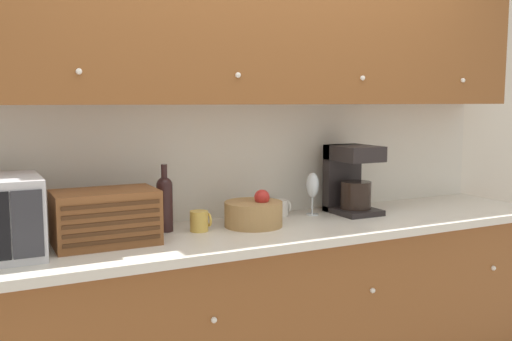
{
  "coord_description": "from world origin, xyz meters",
  "views": [
    {
      "loc": [
        -1.27,
        -2.73,
        1.52
      ],
      "look_at": [
        0.0,
        -0.22,
        1.18
      ],
      "focal_mm": 40.0,
      "sensor_mm": 36.0,
      "label": 1
    }
  ],
  "objects_px": {
    "mug_blue_second": "(281,207)",
    "coffee_maker": "(351,178)",
    "fruit_basket": "(254,213)",
    "mug": "(200,221)",
    "wine_glass": "(313,186)",
    "wine_bottle": "(165,201)",
    "bread_box": "(105,217)"
  },
  "relations": [
    {
      "from": "mug_blue_second",
      "to": "coffee_maker",
      "type": "height_order",
      "value": "coffee_maker"
    },
    {
      "from": "mug_blue_second",
      "to": "fruit_basket",
      "type": "bearing_deg",
      "value": -145.33
    },
    {
      "from": "mug",
      "to": "fruit_basket",
      "type": "xyz_separation_m",
      "value": [
        0.28,
        -0.02,
        0.02
      ]
    },
    {
      "from": "fruit_basket",
      "to": "mug_blue_second",
      "type": "height_order",
      "value": "fruit_basket"
    },
    {
      "from": "fruit_basket",
      "to": "wine_glass",
      "type": "relative_size",
      "value": 1.24
    },
    {
      "from": "wine_bottle",
      "to": "mug_blue_second",
      "type": "height_order",
      "value": "wine_bottle"
    },
    {
      "from": "wine_bottle",
      "to": "fruit_basket",
      "type": "distance_m",
      "value": 0.44
    },
    {
      "from": "mug",
      "to": "coffee_maker",
      "type": "relative_size",
      "value": 0.26
    },
    {
      "from": "wine_glass",
      "to": "coffee_maker",
      "type": "xyz_separation_m",
      "value": [
        0.22,
        -0.03,
        0.03
      ]
    },
    {
      "from": "bread_box",
      "to": "wine_glass",
      "type": "bearing_deg",
      "value": 6.87
    },
    {
      "from": "mug",
      "to": "fruit_basket",
      "type": "bearing_deg",
      "value": -4.01
    },
    {
      "from": "bread_box",
      "to": "mug",
      "type": "xyz_separation_m",
      "value": [
        0.45,
        0.05,
        -0.07
      ]
    },
    {
      "from": "mug",
      "to": "bread_box",
      "type": "bearing_deg",
      "value": -173.72
    },
    {
      "from": "mug",
      "to": "coffee_maker",
      "type": "height_order",
      "value": "coffee_maker"
    },
    {
      "from": "wine_glass",
      "to": "coffee_maker",
      "type": "relative_size",
      "value": 0.62
    },
    {
      "from": "bread_box",
      "to": "mug_blue_second",
      "type": "distance_m",
      "value": 0.99
    },
    {
      "from": "wine_bottle",
      "to": "mug",
      "type": "height_order",
      "value": "wine_bottle"
    },
    {
      "from": "bread_box",
      "to": "coffee_maker",
      "type": "bearing_deg",
      "value": 4.33
    },
    {
      "from": "bread_box",
      "to": "wine_bottle",
      "type": "bearing_deg",
      "value": 21.88
    },
    {
      "from": "wine_glass",
      "to": "coffee_maker",
      "type": "distance_m",
      "value": 0.23
    },
    {
      "from": "mug",
      "to": "wine_glass",
      "type": "xyz_separation_m",
      "value": [
        0.68,
        0.09,
        0.11
      ]
    },
    {
      "from": "wine_bottle",
      "to": "fruit_basket",
      "type": "xyz_separation_m",
      "value": [
        0.42,
        -0.09,
        -0.08
      ]
    },
    {
      "from": "bread_box",
      "to": "coffee_maker",
      "type": "xyz_separation_m",
      "value": [
        1.35,
        0.1,
        0.07
      ]
    },
    {
      "from": "wine_bottle",
      "to": "fruit_basket",
      "type": "relative_size",
      "value": 1.12
    },
    {
      "from": "mug_blue_second",
      "to": "wine_glass",
      "type": "relative_size",
      "value": 0.42
    },
    {
      "from": "wine_glass",
      "to": "bread_box",
      "type": "bearing_deg",
      "value": -173.13
    },
    {
      "from": "wine_bottle",
      "to": "mug",
      "type": "distance_m",
      "value": 0.19
    },
    {
      "from": "bread_box",
      "to": "wine_glass",
      "type": "xyz_separation_m",
      "value": [
        1.13,
        0.14,
        0.04
      ]
    },
    {
      "from": "mug_blue_second",
      "to": "coffee_maker",
      "type": "relative_size",
      "value": 0.26
    },
    {
      "from": "mug_blue_second",
      "to": "wine_bottle",
      "type": "bearing_deg",
      "value": -173.23
    },
    {
      "from": "coffee_maker",
      "to": "mug",
      "type": "bearing_deg",
      "value": -176.64
    },
    {
      "from": "bread_box",
      "to": "wine_bottle",
      "type": "distance_m",
      "value": 0.33
    }
  ]
}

